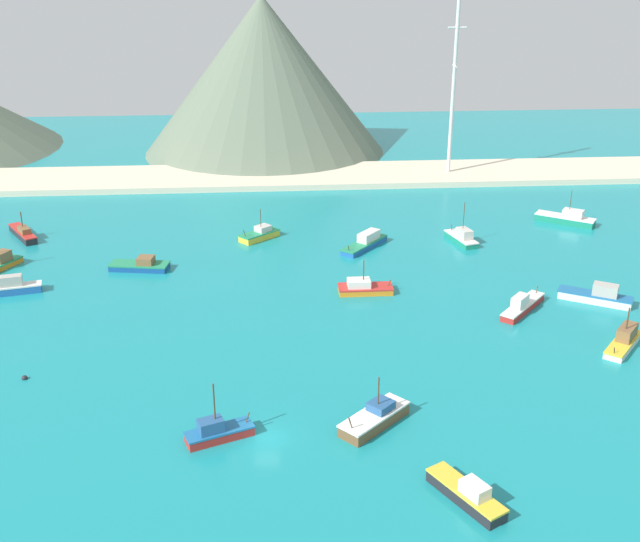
# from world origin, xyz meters

# --- Properties ---
(ground) EXTENTS (260.00, 280.00, 0.50)m
(ground) POSITION_xyz_m (0.00, 30.00, -0.25)
(ground) COLOR teal
(fishing_boat_0) EXTENTS (10.05, 8.28, 6.14)m
(fishing_boat_0) POSITION_xyz_m (54.05, 62.43, 0.95)
(fishing_boat_0) COLOR #198466
(fishing_boat_0) RESTS_ON ground
(fishing_boat_1) EXTENTS (7.24, 7.93, 5.27)m
(fishing_boat_1) POSITION_xyz_m (43.72, 16.14, 0.93)
(fishing_boat_1) COLOR silver
(fishing_boat_1) RESTS_ON ground
(fishing_boat_2) EXTENTS (7.18, 6.74, 5.19)m
(fishing_boat_2) POSITION_xyz_m (-0.61, 58.28, 0.80)
(fishing_boat_2) COLOR gold
(fishing_boat_2) RESTS_ON ground
(fishing_boat_3) EXTENTS (7.71, 3.15, 4.92)m
(fishing_boat_3) POSITION_xyz_m (14.07, 34.76, 0.74)
(fishing_boat_3) COLOR orange
(fishing_boat_3) RESTS_ON ground
(fishing_boat_4) EXTENTS (5.91, 8.20, 2.49)m
(fishing_boat_4) POSITION_xyz_m (17.40, -10.80, 0.86)
(fishing_boat_4) COLOR #232328
(fishing_boat_4) RESTS_ON ground
(fishing_boat_5) EXTENTS (9.30, 4.56, 2.07)m
(fishing_boat_5) POSITION_xyz_m (-18.77, 45.87, 0.68)
(fishing_boat_5) COLOR #14478C
(fishing_boat_5) RESTS_ON ground
(fishing_boat_6) EXTENTS (7.11, 4.53, 6.31)m
(fishing_boat_6) POSITION_xyz_m (-4.83, 0.28, 0.86)
(fishing_boat_6) COLOR red
(fishing_boat_6) RESTS_ON ground
(fishing_boat_8) EXTENTS (8.20, 8.85, 2.61)m
(fishing_boat_8) POSITION_xyz_m (34.49, 26.99, 0.84)
(fishing_boat_8) COLOR red
(fishing_boat_8) RESTS_ON ground
(fishing_boat_9) EXTENTS (8.07, 7.83, 5.33)m
(fishing_boat_9) POSITION_xyz_m (11.03, 1.66, 0.84)
(fishing_boat_9) COLOR brown
(fishing_boat_9) RESTS_ON ground
(fishing_boat_10) EXTENTS (6.92, 9.47, 4.71)m
(fishing_boat_10) POSITION_xyz_m (-40.68, 61.77, 0.79)
(fishing_boat_10) COLOR #232328
(fishing_boat_10) RESTS_ON ground
(fishing_boat_11) EXTENTS (4.32, 8.15, 7.09)m
(fishing_boat_11) POSITION_xyz_m (32.97, 53.93, 0.93)
(fishing_boat_11) COLOR #198466
(fishing_boat_11) RESTS_ON ground
(fishing_boat_12) EXTENTS (9.72, 7.10, 2.81)m
(fishing_boat_12) POSITION_xyz_m (45.77, 29.14, 0.96)
(fishing_boat_12) COLOR silver
(fishing_boat_12) RESTS_ON ground
(fishing_boat_13) EXTENTS (11.12, 4.30, 2.71)m
(fishing_boat_13) POSITION_xyz_m (-36.74, 37.77, 0.91)
(fishing_boat_13) COLOR #1E5BA8
(fishing_boat_13) RESTS_ON ground
(fishing_boat_14) EXTENTS (8.68, 9.76, 2.41)m
(fishing_boat_14) POSITION_xyz_m (16.69, 53.00, 0.87)
(fishing_boat_14) COLOR #1E5BA8
(fishing_boat_14) RESTS_ON ground
(buoy_1) EXTENTS (0.66, 0.66, 0.66)m
(buoy_1) POSITION_xyz_m (-27.18, 13.57, 0.12)
(buoy_1) COLOR #232328
(buoy_1) RESTS_ON ground
(beach_strip) EXTENTS (247.00, 18.59, 1.20)m
(beach_strip) POSITION_xyz_m (0.00, 95.66, 0.60)
(beach_strip) COLOR beige
(beach_strip) RESTS_ON ground
(hill_central) EXTENTS (57.88, 57.88, 36.30)m
(hill_central) POSITION_xyz_m (0.70, 121.83, 18.15)
(hill_central) COLOR #60705B
(hill_central) RESTS_ON ground
(radio_tower) EXTENTS (3.78, 3.02, 37.77)m
(radio_tower) POSITION_xyz_m (39.97, 94.78, 19.26)
(radio_tower) COLOR silver
(radio_tower) RESTS_ON ground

